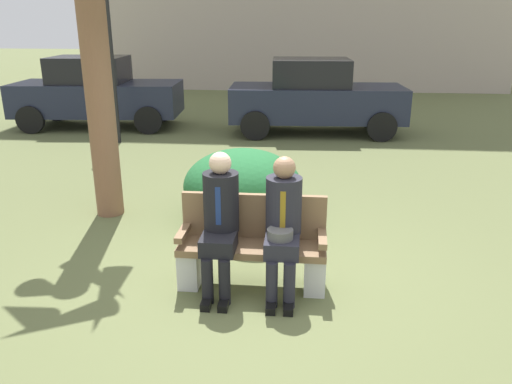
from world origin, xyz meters
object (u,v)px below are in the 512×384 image
Objects in this scene: parked_car_near at (96,93)px; street_lamp at (110,37)px; park_bench at (252,247)px; shrub_mid_lawn at (243,186)px; parked_car_far at (315,97)px; shrub_near_bench at (254,214)px; seated_man_right at (283,221)px; seated_man_left at (220,216)px.

street_lamp reaches higher than parked_car_near.
street_lamp is (-3.50, 5.79, 1.78)m from park_bench.
shrub_mid_lawn is 5.61m from parked_car_far.
street_lamp is at bearing 127.66° from shrub_mid_lawn.
seated_man_right is at bearing -71.95° from shrub_near_bench.
park_bench is 0.36× the size of parked_car_far.
park_bench is 7.20m from parked_car_far.
parked_car_far is at bearing 79.89° from shrub_mid_lawn.
park_bench is 8.66m from parked_car_near.
seated_man_right is 0.34× the size of parked_car_far.
street_lamp is (-3.40, 4.69, 1.87)m from shrub_near_bench.
parked_car_far is 1.12× the size of street_lamp.
shrub_near_bench is 0.28× the size of street_lamp.
parked_car_near is at bearing 124.17° from street_lamp.
parked_car_far is (0.68, 7.15, 0.44)m from park_bench.
shrub_near_bench is (-0.40, 1.22, -0.43)m from seated_man_right.
shrub_near_bench is (-0.10, 1.10, -0.09)m from park_bench.
shrub_mid_lawn is 0.38× the size of parked_car_far.
park_bench is 0.93× the size of shrub_mid_lawn.
park_bench is 7.00m from street_lamp.
seated_man_right is at bearing -22.25° from park_bench.
shrub_mid_lawn is at bearing -100.11° from parked_car_far.
parked_car_far reaches higher than shrub_mid_lawn.
shrub_mid_lawn is at bearing 90.21° from seated_man_left.
parked_car_near reaches higher than park_bench.
shrub_mid_lawn reaches higher than park_bench.
shrub_near_bench is at bearing -54.04° from street_lamp.
street_lamp is (-3.20, 4.15, 1.70)m from shrub_mid_lawn.
street_lamp is at bearing 121.17° from park_bench.
seated_man_left is 0.34× the size of parked_car_near.
parked_car_near is at bearing 126.74° from shrub_mid_lawn.
parked_car_far reaches higher than seated_man_right.
parked_car_near is 5.24m from parked_car_far.
shrub_near_bench is 6.09m from street_lamp.
park_bench is at bearing 21.08° from seated_man_left.
street_lamp is (-3.80, 5.91, 1.44)m from seated_man_right.
parked_car_far is (0.98, 7.27, 0.08)m from seated_man_left.
street_lamp reaches higher than park_bench.
parked_car_near is 2.31m from street_lamp.
shrub_mid_lawn is at bearing -52.34° from street_lamp.
parked_car_far is (0.78, 6.05, 0.53)m from shrub_near_bench.
street_lamp reaches higher than parked_car_far.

